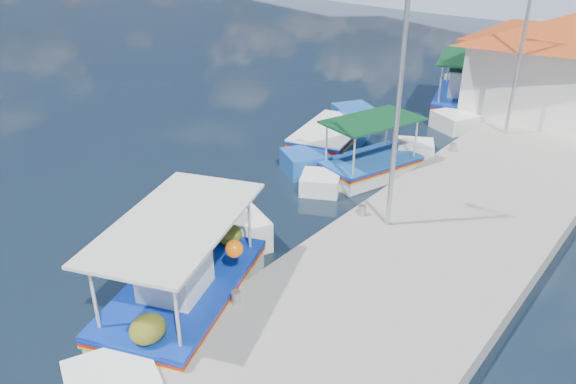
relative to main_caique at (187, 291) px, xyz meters
The scene contains 9 objects.
ground 4.30m from the main_caique, 128.45° to the left, with size 160.00×160.00×0.00m, color black.
quay 9.90m from the main_caique, 70.86° to the left, with size 5.00×44.00×0.50m, color gray.
bollards 8.67m from the main_caique, 82.42° to the left, with size 0.20×17.20×0.30m.
main_caique is the anchor object (origin of this frame).
caique_green_canopy 8.77m from the main_caique, 94.17° to the left, with size 2.88×5.70×2.23m.
caique_blue_hull 10.48m from the main_caique, 106.97° to the left, with size 3.11×6.76×1.24m.
caique_far 17.63m from the main_caique, 93.69° to the left, with size 3.86×7.37×2.72m.
lamp_post_near 6.58m from the main_caique, 70.90° to the left, with size 1.21×0.14×6.00m.
lamp_post_far 14.85m from the main_caique, 82.65° to the left, with size 1.21×0.14×6.00m.
Camera 1 is at (10.56, -9.62, 7.78)m, focal length 34.28 mm.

